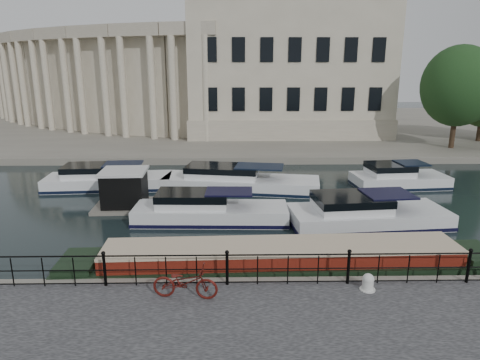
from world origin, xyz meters
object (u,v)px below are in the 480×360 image
narrowboat (281,265)px  mooring_bollard (368,282)px  bicycle (185,282)px  harbour_hut (125,191)px

narrowboat → mooring_bollard: bearing=-42.4°
bicycle → harbour_hut: (-4.42, 10.57, -0.13)m
mooring_bollard → narrowboat: (-2.55, 2.18, -0.45)m
bicycle → mooring_bollard: (5.83, 0.38, -0.27)m
bicycle → narrowboat: bearing=-44.9°
narrowboat → harbour_hut: (-7.69, 8.01, 0.59)m
harbour_hut → mooring_bollard: bearing=-47.1°
mooring_bollard → harbour_hut: size_ratio=0.17×
mooring_bollard → bicycle: bearing=-176.3°
bicycle → narrowboat: size_ratio=0.12×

